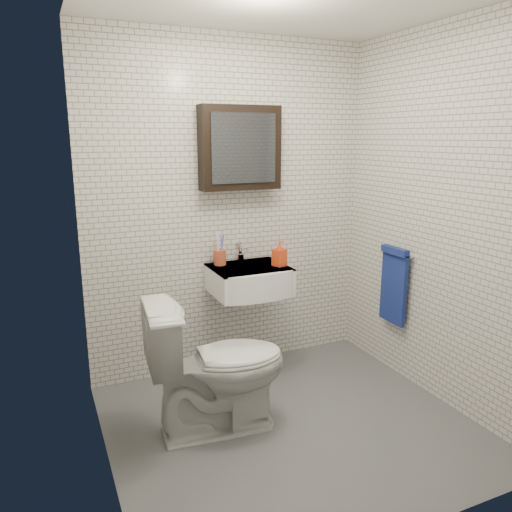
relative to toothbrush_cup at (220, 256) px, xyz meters
name	(u,v)px	position (x,y,z in m)	size (l,w,h in m)	color
ground	(290,424)	(0.13, -0.91, -0.91)	(2.20, 2.00, 0.01)	#53555C
room_shell	(294,194)	(0.13, -0.91, 0.55)	(2.22, 2.02, 2.51)	silver
washbasin	(251,280)	(0.18, -0.18, -0.16)	(0.55, 0.50, 0.20)	white
faucet	(241,253)	(0.18, 0.02, 0.00)	(0.06, 0.20, 0.15)	silver
mirror_cabinet	(240,148)	(0.18, 0.02, 0.79)	(0.60, 0.15, 0.60)	black
towel_rail	(394,282)	(1.17, -0.56, -0.19)	(0.09, 0.30, 0.58)	silver
toothbrush_cup	(220,256)	(0.00, 0.00, 0.00)	(0.10, 0.10, 0.25)	#AB472A
soap_bottle	(279,253)	(0.39, -0.21, 0.03)	(0.08, 0.09, 0.19)	orange
toilet	(217,365)	(-0.30, -0.75, -0.49)	(0.48, 0.84, 0.85)	silver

